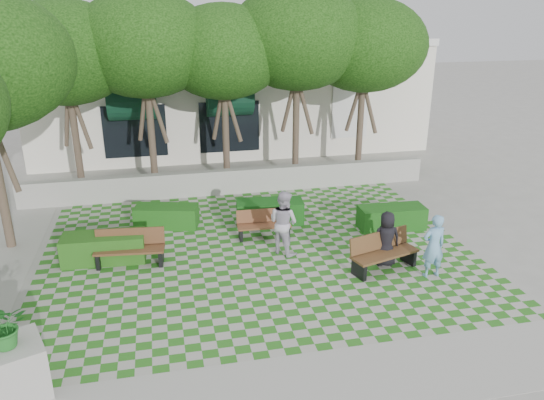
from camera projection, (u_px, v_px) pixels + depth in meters
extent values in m
plane|color=gray|center=(266.00, 270.00, 14.19)|extent=(90.00, 90.00, 0.00)
plane|color=#2B721E|center=(259.00, 253.00, 15.10)|extent=(12.00, 12.00, 0.00)
cube|color=#9E9B93|center=(317.00, 386.00, 9.89)|extent=(16.00, 2.00, 0.01)
cube|color=#9E9B93|center=(232.00, 181.00, 19.70)|extent=(15.00, 0.36, 0.90)
cube|color=#50331B|center=(385.00, 254.00, 14.00)|extent=(1.99, 1.10, 0.06)
cube|color=#50331B|center=(379.00, 240.00, 14.13)|extent=(1.86, 0.67, 0.48)
cube|color=black|center=(359.00, 269.00, 13.71)|extent=(0.25, 0.54, 0.46)
cube|color=black|center=(408.00, 255.00, 14.47)|extent=(0.25, 0.54, 0.46)
cube|color=brown|center=(264.00, 226.00, 15.95)|extent=(1.63, 0.56, 0.05)
cube|color=brown|center=(263.00, 215.00, 16.08)|extent=(1.61, 0.18, 0.40)
cube|color=black|center=(241.00, 234.00, 15.90)|extent=(0.11, 0.45, 0.39)
cube|color=black|center=(287.00, 230.00, 16.14)|extent=(0.11, 0.45, 0.39)
cube|color=#52311C|center=(130.00, 250.00, 14.27)|extent=(1.90, 0.76, 0.06)
cube|color=#52311C|center=(130.00, 236.00, 14.42)|extent=(1.85, 0.32, 0.46)
cube|color=black|center=(99.00, 259.00, 14.27)|extent=(0.16, 0.52, 0.45)
cube|color=black|center=(161.00, 256.00, 14.44)|extent=(0.16, 0.52, 0.45)
cube|color=#154813|center=(392.00, 218.00, 16.64)|extent=(2.09, 0.92, 0.72)
cube|color=#124614|center=(270.00, 212.00, 17.07)|extent=(2.21, 1.08, 0.74)
cube|color=#195015|center=(167.00, 216.00, 16.79)|extent=(2.09, 1.23, 0.68)
cube|color=#1F5015|center=(104.00, 248.00, 14.55)|extent=(2.26, 1.01, 0.77)
cube|color=#9E9B93|center=(14.00, 370.00, 9.54)|extent=(1.35, 1.35, 1.04)
imported|color=#226E25|center=(5.00, 326.00, 9.21)|extent=(0.91, 0.85, 0.81)
imported|color=#72A7D0|center=(434.00, 246.00, 13.57)|extent=(0.65, 0.44, 1.73)
imported|color=black|center=(386.00, 239.00, 14.19)|extent=(0.80, 0.57, 1.53)
imported|color=#BEB5C7|center=(283.00, 222.00, 14.84)|extent=(1.11, 1.15, 1.86)
cylinder|color=#47382B|center=(77.00, 144.00, 19.40)|extent=(0.26, 0.26, 3.64)
ellipsoid|color=#1E4C11|center=(64.00, 53.00, 18.25)|extent=(4.80, 4.80, 3.60)
cylinder|color=#47382B|center=(152.00, 138.00, 19.91)|extent=(0.26, 0.26, 3.81)
ellipsoid|color=#1E4C11|center=(144.00, 44.00, 18.70)|extent=(5.00, 5.00, 3.75)
cylinder|color=#47382B|center=(226.00, 137.00, 20.50)|extent=(0.26, 0.26, 3.58)
ellipsoid|color=#1E4C11|center=(223.00, 52.00, 19.37)|extent=(4.60, 4.60, 3.45)
cylinder|color=#47382B|center=(296.00, 129.00, 21.00)|extent=(0.26, 0.26, 3.92)
ellipsoid|color=#1E4C11|center=(297.00, 37.00, 19.76)|extent=(5.20, 5.20, 3.90)
cylinder|color=#47382B|center=(360.00, 129.00, 21.58)|extent=(0.26, 0.26, 3.70)
ellipsoid|color=#1E4C11|center=(365.00, 45.00, 20.41)|extent=(4.80, 4.80, 3.60)
cylinder|color=#47382B|center=(0.00, 185.00, 14.86)|extent=(0.26, 0.26, 3.81)
cube|color=silver|center=(228.00, 91.00, 26.48)|extent=(18.00, 8.00, 5.00)
cube|color=white|center=(239.00, 45.00, 21.94)|extent=(18.00, 0.30, 0.30)
cube|color=black|center=(350.00, 108.00, 23.91)|extent=(1.40, 0.10, 2.40)
cylinder|color=#0E3421|center=(132.00, 98.00, 21.74)|extent=(3.00, 1.80, 1.80)
cube|color=black|center=(135.00, 131.00, 22.23)|extent=(2.60, 0.08, 2.20)
cylinder|color=#0E3421|center=(229.00, 94.00, 22.53)|extent=(3.00, 1.80, 1.80)
cube|color=black|center=(229.00, 127.00, 23.03)|extent=(2.60, 0.08, 2.20)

